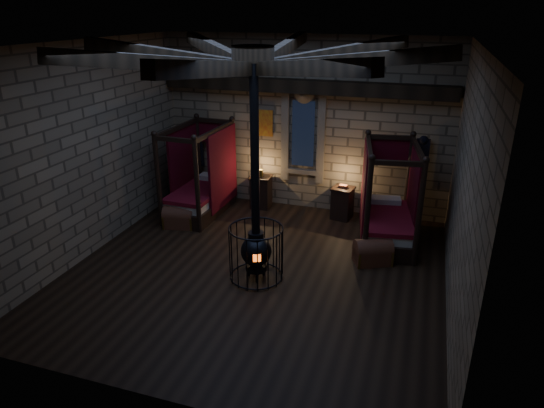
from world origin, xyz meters
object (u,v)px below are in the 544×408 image
(bed_left, at_px, (201,192))
(trunk_left, at_px, (179,218))
(trunk_right, at_px, (373,252))
(stove, at_px, (256,248))
(bed_right, at_px, (387,218))

(bed_left, relative_size, trunk_left, 2.78)
(trunk_right, bearing_deg, bed_left, 138.24)
(bed_left, bearing_deg, trunk_right, -15.26)
(trunk_right, bearing_deg, stove, -172.96)
(bed_left, relative_size, trunk_right, 2.57)
(bed_left, bearing_deg, bed_right, -1.05)
(trunk_left, relative_size, stove, 0.19)
(bed_left, relative_size, stove, 0.53)
(bed_left, xyz_separation_m, bed_right, (4.52, -0.21, -0.01))
(bed_left, height_order, trunk_left, bed_left)
(bed_right, xyz_separation_m, trunk_right, (-0.14, -1.12, -0.29))
(stove, bearing_deg, trunk_left, 124.33)
(bed_right, xyz_separation_m, stove, (-2.15, -2.37, 0.10))
(bed_right, xyz_separation_m, trunk_left, (-4.62, -0.76, -0.30))
(trunk_right, bearing_deg, bed_right, 58.12)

